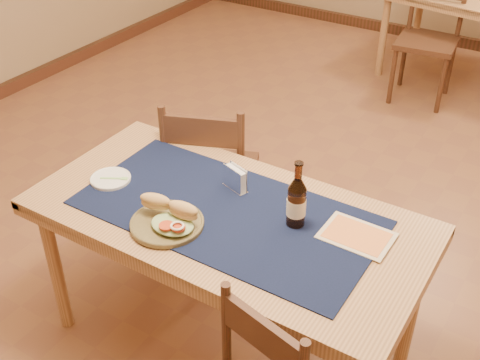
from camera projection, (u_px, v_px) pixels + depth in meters
The scene contains 11 objects.
main_table at pixel (227, 229), 2.44m from camera, with size 1.60×0.80×0.75m.
placemat at pixel (227, 212), 2.39m from camera, with size 1.20×0.60×0.01m, color #0E1434.
baseboard at pixel (306, 239), 3.35m from camera, with size 6.00×7.00×0.10m.
chair_main_far at pixel (210, 174), 3.10m from camera, with size 0.56×0.56×0.94m.
chair_back_near at pixel (429, 38), 4.68m from camera, with size 0.49×0.49×0.96m.
sandwich_plate at pixel (169, 219), 2.30m from camera, with size 0.29×0.29×0.11m.
side_plate at pixel (110, 178), 2.57m from camera, with size 0.17×0.17×0.01m.
fork at pixel (116, 178), 2.56m from camera, with size 0.11×0.07×0.00m.
beer_bottle at pixel (296, 202), 2.27m from camera, with size 0.07×0.07×0.28m.
napkin_holder at pixel (235, 179), 2.50m from camera, with size 0.13×0.08×0.11m.
menu_card at pixel (357, 235), 2.26m from camera, with size 0.27×0.20×0.01m.
Camera 1 is at (1.06, -2.39, 2.20)m, focal length 45.00 mm.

